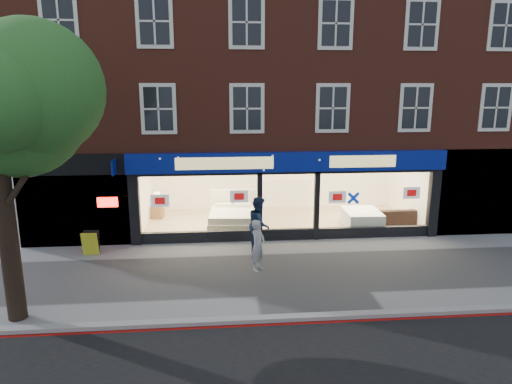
{
  "coord_description": "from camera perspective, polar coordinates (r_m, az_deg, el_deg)",
  "views": [
    {
      "loc": [
        -2.6,
        -12.87,
        5.5
      ],
      "look_at": [
        -1.23,
        2.5,
        1.96
      ],
      "focal_mm": 32.0,
      "sensor_mm": 36.0,
      "label": 1
    }
  ],
  "objects": [
    {
      "name": "pedestrian_grey",
      "position": [
        14.02,
        0.25,
        -6.67
      ],
      "size": [
        0.64,
        0.7,
        1.6
      ],
      "primitive_type": "imported",
      "rotation": [
        0.0,
        0.0,
        0.99
      ],
      "color": "#A4A5AB",
      "rests_on": "ground"
    },
    {
      "name": "building",
      "position": [
        20.01,
        2.44,
        16.25
      ],
      "size": [
        19.0,
        8.26,
        10.3
      ],
      "color": "maroon",
      "rests_on": "ground"
    },
    {
      "name": "bedside_table",
      "position": [
        19.75,
        -12.19,
        -2.42
      ],
      "size": [
        0.53,
        0.53,
        0.55
      ],
      "primitive_type": "cube",
      "rotation": [
        0.0,
        0.0,
        -0.2
      ],
      "color": "brown",
      "rests_on": "showroom_floor"
    },
    {
      "name": "pedestrian_blue",
      "position": [
        15.63,
        0.4,
        -4.01
      ],
      "size": [
        0.86,
        1.03,
        1.9
      ],
      "primitive_type": "imported",
      "rotation": [
        0.0,
        0.0,
        1.4
      ],
      "color": "#1A2B49",
      "rests_on": "ground"
    },
    {
      "name": "kerb_line",
      "position": [
        11.51,
        8.95,
        -15.78
      ],
      "size": [
        60.0,
        0.1,
        0.01
      ],
      "primitive_type": "cube",
      "color": "#8C0A07",
      "rests_on": "ground"
    },
    {
      "name": "showroom_floor",
      "position": [
        19.1,
        2.96,
        -3.69
      ],
      "size": [
        11.0,
        4.5,
        0.1
      ],
      "primitive_type": "cube",
      "color": "tan",
      "rests_on": "ground"
    },
    {
      "name": "sofa",
      "position": [
        19.47,
        16.84,
        -2.83
      ],
      "size": [
        2.1,
        0.85,
        0.61
      ],
      "primitive_type": "imported",
      "rotation": [
        0.0,
        0.0,
        3.16
      ],
      "color": "black",
      "rests_on": "showroom_floor"
    },
    {
      "name": "display_bed",
      "position": [
        18.25,
        -2.97,
        -3.16
      ],
      "size": [
        2.04,
        2.4,
        1.27
      ],
      "rotation": [
        0.0,
        0.0,
        -0.09
      ],
      "color": "silver",
      "rests_on": "showroom_floor"
    },
    {
      "name": "mattress_stack",
      "position": [
        18.51,
        13.08,
        -3.3
      ],
      "size": [
        1.42,
        1.77,
        0.68
      ],
      "rotation": [
        0.0,
        0.0,
        -0.04
      ],
      "color": "silver",
      "rests_on": "showroom_floor"
    },
    {
      "name": "ground",
      "position": [
        14.23,
        5.93,
        -9.89
      ],
      "size": [
        120.0,
        120.0,
        0.0
      ],
      "primitive_type": "plane",
      "color": "gray",
      "rests_on": "ground"
    },
    {
      "name": "a_board",
      "position": [
        16.35,
        -19.95,
        -6.02
      ],
      "size": [
        0.55,
        0.36,
        0.82
      ],
      "primitive_type": "cube",
      "rotation": [
        0.0,
        0.0,
        -0.03
      ],
      "color": "gold",
      "rests_on": "ground"
    },
    {
      "name": "kerb_stone",
      "position": [
        11.65,
        8.72,
        -15.08
      ],
      "size": [
        60.0,
        0.25,
        0.12
      ],
      "primitive_type": "cube",
      "color": "gray",
      "rests_on": "ground"
    }
  ]
}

